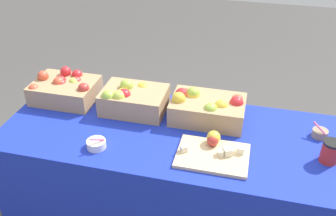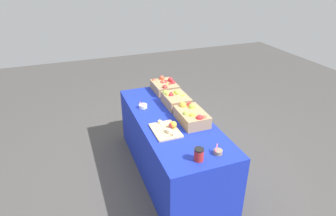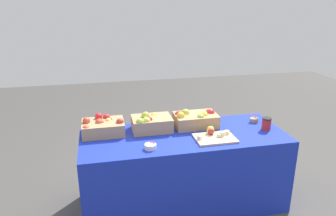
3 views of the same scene
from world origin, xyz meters
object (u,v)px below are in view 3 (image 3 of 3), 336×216
(apple_crate_right, at_px, (195,119))
(sample_bowl_near, at_px, (254,120))
(apple_crate_left, at_px, (103,126))
(apple_crate_middle, at_px, (151,123))
(coffee_cup, at_px, (266,124))
(sample_bowl_mid, at_px, (150,146))
(cutting_board_front, at_px, (214,136))

(apple_crate_right, distance_m, sample_bowl_near, 0.63)
(apple_crate_left, distance_m, apple_crate_right, 0.89)
(apple_crate_left, bearing_deg, apple_crate_middle, -3.34)
(apple_crate_right, bearing_deg, coffee_cup, -19.57)
(sample_bowl_mid, relative_size, coffee_cup, 0.84)
(cutting_board_front, bearing_deg, apple_crate_right, 105.62)
(coffee_cup, bearing_deg, apple_crate_left, 171.04)
(cutting_board_front, relative_size, sample_bowl_mid, 3.59)
(apple_crate_left, bearing_deg, coffee_cup, -8.96)
(apple_crate_middle, height_order, apple_crate_right, apple_crate_middle)
(sample_bowl_near, height_order, sample_bowl_mid, same)
(sample_bowl_mid, xyz_separation_m, coffee_cup, (1.15, 0.17, 0.04))
(apple_crate_right, height_order, cutting_board_front, apple_crate_right)
(apple_crate_middle, height_order, coffee_cup, apple_crate_middle)
(apple_crate_right, bearing_deg, cutting_board_front, -74.38)
(cutting_board_front, bearing_deg, apple_crate_left, 161.47)
(cutting_board_front, bearing_deg, coffee_cup, 8.62)
(apple_crate_middle, xyz_separation_m, apple_crate_right, (0.44, 0.01, 0.00))
(apple_crate_middle, relative_size, sample_bowl_mid, 3.74)
(apple_crate_left, relative_size, sample_bowl_mid, 3.83)
(coffee_cup, bearing_deg, sample_bowl_near, 96.32)
(cutting_board_front, xyz_separation_m, coffee_cup, (0.56, 0.08, 0.04))
(apple_crate_left, height_order, sample_bowl_mid, apple_crate_left)
(apple_crate_right, bearing_deg, apple_crate_middle, -178.11)
(apple_crate_left, xyz_separation_m, sample_bowl_mid, (0.38, -0.41, -0.05))
(apple_crate_left, height_order, sample_bowl_near, apple_crate_left)
(sample_bowl_near, height_order, coffee_cup, coffee_cup)
(sample_bowl_mid, bearing_deg, apple_crate_right, 38.43)
(sample_bowl_near, bearing_deg, cutting_board_front, -151.71)
(apple_crate_middle, relative_size, apple_crate_right, 0.90)
(apple_crate_left, height_order, coffee_cup, apple_crate_left)
(apple_crate_right, height_order, sample_bowl_near, apple_crate_right)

